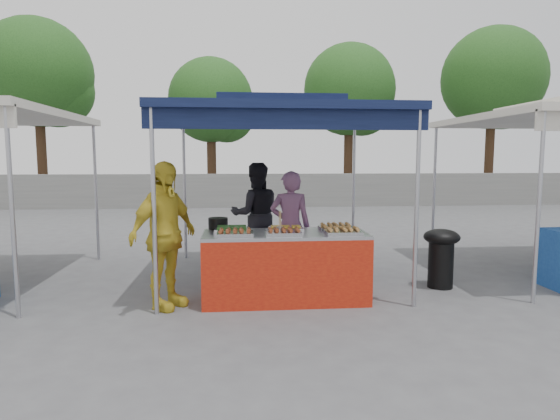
{
  "coord_description": "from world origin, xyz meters",
  "views": [
    {
      "loc": [
        -0.57,
        -5.74,
        1.76
      ],
      "look_at": [
        0.0,
        0.6,
        1.05
      ],
      "focal_mm": 30.0,
      "sensor_mm": 36.0,
      "label": 1
    }
  ],
  "objects": [
    {
      "name": "ground_plane",
      "position": [
        0.0,
        0.0,
        0.0
      ],
      "size": [
        80.0,
        80.0,
        0.0
      ],
      "primitive_type": "plane",
      "color": "#525254"
    },
    {
      "name": "back_wall",
      "position": [
        0.0,
        11.0,
        0.6
      ],
      "size": [
        40.0,
        0.25,
        1.2
      ],
      "primitive_type": "cube",
      "color": "slate",
      "rests_on": "ground_plane"
    },
    {
      "name": "main_canopy",
      "position": [
        0.0,
        0.97,
        2.37
      ],
      "size": [
        3.2,
        3.2,
        2.57
      ],
      "color": "#ABACB2",
      "rests_on": "ground_plane"
    },
    {
      "name": "tree_0",
      "position": [
        -8.02,
        13.34,
        4.83
      ],
      "size": [
        4.1,
        4.1,
        7.05
      ],
      "color": "#3B2616",
      "rests_on": "ground_plane"
    },
    {
      "name": "tree_1",
      "position": [
        -1.47,
        13.18,
        3.88
      ],
      "size": [
        3.38,
        3.3,
        5.67
      ],
      "color": "#3B2616",
      "rests_on": "ground_plane"
    },
    {
      "name": "tree_2",
      "position": [
        4.13,
        13.45,
        4.37
      ],
      "size": [
        3.74,
        3.72,
        6.39
      ],
      "color": "#3B2616",
      "rests_on": "ground_plane"
    },
    {
      "name": "tree_3",
      "position": [
        9.93,
        12.9,
        4.81
      ],
      "size": [
        4.09,
        4.09,
        7.03
      ],
      "color": "#3B2616",
      "rests_on": "ground_plane"
    },
    {
      "name": "vendor_table",
      "position": [
        0.0,
        -0.1,
        0.43
      ],
      "size": [
        2.0,
        0.8,
        0.85
      ],
      "color": "#B12210",
      "rests_on": "ground_plane"
    },
    {
      "name": "food_tray_fl",
      "position": [
        -0.61,
        -0.34,
        0.88
      ],
      "size": [
        0.42,
        0.3,
        0.07
      ],
      "color": "#B7B7BC",
      "rests_on": "vendor_table"
    },
    {
      "name": "food_tray_fm",
      "position": [
        -0.04,
        -0.33,
        0.88
      ],
      "size": [
        0.42,
        0.3,
        0.07
      ],
      "color": "#B7B7BC",
      "rests_on": "vendor_table"
    },
    {
      "name": "food_tray_fr",
      "position": [
        0.67,
        -0.34,
        0.88
      ],
      "size": [
        0.42,
        0.3,
        0.07
      ],
      "color": "#B7B7BC",
      "rests_on": "vendor_table"
    },
    {
      "name": "food_tray_bl",
      "position": [
        -0.65,
        -0.02,
        0.88
      ],
      "size": [
        0.42,
        0.3,
        0.07
      ],
      "color": "#B7B7BC",
      "rests_on": "vendor_table"
    },
    {
      "name": "food_tray_bm",
      "position": [
        0.02,
        -0.01,
        0.88
      ],
      "size": [
        0.42,
        0.3,
        0.07
      ],
      "color": "#B7B7BC",
      "rests_on": "vendor_table"
    },
    {
      "name": "food_tray_br",
      "position": [
        0.66,
        0.01,
        0.88
      ],
      "size": [
        0.42,
        0.3,
        0.07
      ],
      "color": "#B7B7BC",
      "rests_on": "vendor_table"
    },
    {
      "name": "cooking_pot",
      "position": [
        -0.83,
        0.25,
        0.92
      ],
      "size": [
        0.25,
        0.25,
        0.15
      ],
      "primitive_type": "cylinder",
      "color": "black",
      "rests_on": "vendor_table"
    },
    {
      "name": "skewer_cup",
      "position": [
        -0.08,
        -0.26,
        0.9
      ],
      "size": [
        0.08,
        0.08,
        0.1
      ],
      "primitive_type": "cylinder",
      "color": "#ABACB2",
      "rests_on": "vendor_table"
    },
    {
      "name": "wok_burner",
      "position": [
        2.17,
        0.28,
        0.48
      ],
      "size": [
        0.48,
        0.48,
        0.81
      ],
      "rotation": [
        0.0,
        0.0,
        -0.18
      ],
      "color": "black",
      "rests_on": "ground_plane"
    },
    {
      "name": "crate_left",
      "position": [
        -0.32,
        0.61,
        0.16
      ],
      "size": [
        0.52,
        0.36,
        0.31
      ],
      "primitive_type": "cube",
      "color": "navy",
      "rests_on": "ground_plane"
    },
    {
      "name": "crate_right",
      "position": [
        0.35,
        0.68,
        0.17
      ],
      "size": [
        0.55,
        0.39,
        0.33
      ],
      "primitive_type": "cube",
      "color": "navy",
      "rests_on": "ground_plane"
    },
    {
      "name": "crate_stacked",
      "position": [
        0.35,
        0.68,
        0.49
      ],
      "size": [
        0.53,
        0.37,
        0.32
      ],
      "primitive_type": "cube",
      "color": "navy",
      "rests_on": "crate_right"
    },
    {
      "name": "vendor_woman",
      "position": [
        0.17,
        0.83,
        0.79
      ],
      "size": [
        0.61,
        0.44,
        1.58
      ],
      "primitive_type": "imported",
      "rotation": [
        0.0,
        0.0,
        3.03
      ],
      "color": "#7E5073",
      "rests_on": "ground_plane"
    },
    {
      "name": "helper_man",
      "position": [
        -0.29,
        1.8,
        0.84
      ],
      "size": [
        0.88,
        0.72,
        1.69
      ],
      "primitive_type": "imported",
      "rotation": [
        0.0,
        0.0,
        3.24
      ],
      "color": "black",
      "rests_on": "ground_plane"
    },
    {
      "name": "customer_person",
      "position": [
        -1.43,
        -0.28,
        0.86
      ],
      "size": [
        0.93,
        1.07,
        1.73
      ],
      "primitive_type": "imported",
      "rotation": [
        0.0,
        0.0,
        0.96
      ],
      "color": "gold",
      "rests_on": "ground_plane"
    }
  ]
}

